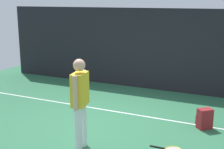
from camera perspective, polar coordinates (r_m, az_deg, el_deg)
ground_plane at (r=7.34m, az=-1.35°, el=-8.28°), size 12.00×12.00×0.00m
back_fence at (r=9.71m, az=6.58°, el=4.57°), size 10.00×0.10×2.46m
court_line at (r=7.88m, az=0.74°, el=-6.71°), size 9.00×0.05×0.00m
tennis_player at (r=5.73m, az=-5.79°, el=-4.42°), size 0.29×0.52×1.70m
backpack at (r=7.13m, az=16.30°, el=-7.69°), size 0.38×0.38×0.44m
tennis_ball_near_player at (r=7.57m, az=-5.84°, el=-7.39°), size 0.07×0.07×0.07m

